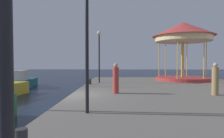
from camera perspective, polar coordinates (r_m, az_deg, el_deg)
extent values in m
plane|color=black|center=(10.68, -12.48, -11.80)|extent=(120.00, 120.00, 0.00)
cube|color=slate|center=(11.12, 23.62, -9.26)|extent=(13.31, 24.38, 0.80)
cube|color=#19606B|center=(21.57, -25.58, -3.88)|extent=(2.65, 4.61, 0.82)
cube|color=beige|center=(20.93, -26.13, -1.62)|extent=(1.69, 2.10, 0.96)
cube|color=#4C6070|center=(21.83, -25.32, -0.97)|extent=(1.22, 0.28, 0.43)
cylinder|color=silver|center=(16.34, -30.33, 5.36)|extent=(0.12, 0.12, 5.24)
cylinder|color=#B23333|center=(19.77, 20.46, -2.76)|extent=(5.07, 5.07, 0.30)
cylinder|color=gold|center=(19.70, 20.53, 2.71)|extent=(0.28, 0.28, 3.47)
cylinder|color=#F2E099|center=(19.83, 20.60, 8.46)|extent=(5.29, 5.29, 0.50)
cone|color=#C63D38|center=(19.97, 20.63, 11.14)|extent=(5.87, 5.87, 1.38)
cylinder|color=gold|center=(20.57, 26.56, 2.59)|extent=(0.08, 0.08, 3.47)
cylinder|color=gold|center=(21.96, 21.64, 2.61)|extent=(0.08, 0.08, 3.47)
cylinder|color=gold|center=(21.27, 15.85, 2.70)|extent=(0.08, 0.08, 3.47)
cylinder|color=gold|center=(19.07, 14.02, 2.81)|extent=(0.08, 0.08, 3.47)
cylinder|color=gold|center=(17.46, 19.14, 2.84)|extent=(0.08, 0.08, 3.47)
cylinder|color=gold|center=(18.30, 25.97, 2.71)|extent=(0.08, 0.08, 3.47)
cylinder|color=black|center=(1.80, -29.51, 6.49)|extent=(0.12, 0.12, 3.76)
cylinder|color=black|center=(6.50, -7.55, 4.70)|extent=(0.12, 0.12, 4.09)
cylinder|color=black|center=(16.24, -3.89, 3.04)|extent=(0.12, 0.12, 4.08)
sphere|color=#F9E5B2|center=(16.43, -3.91, 10.79)|extent=(0.36, 0.36, 0.36)
cylinder|color=#2D2D33|center=(15.26, -6.71, -3.82)|extent=(0.24, 0.24, 0.40)
cylinder|color=#B23833|center=(10.63, 1.15, -3.43)|extent=(0.34, 0.34, 1.47)
sphere|color=tan|center=(10.58, 1.16, 1.17)|extent=(0.24, 0.24, 0.24)
cylinder|color=#937A4C|center=(11.44, 28.68, -3.22)|extent=(0.34, 0.34, 1.49)
sphere|color=tan|center=(11.40, 28.75, 1.12)|extent=(0.24, 0.24, 0.24)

